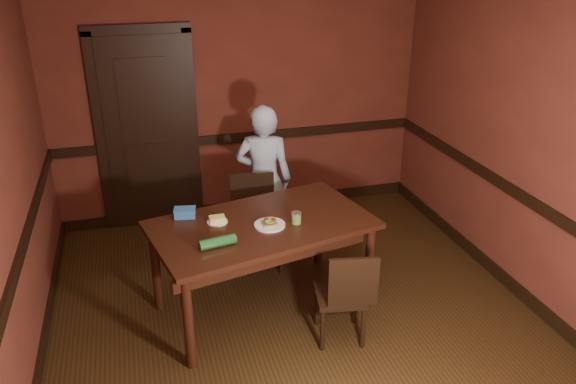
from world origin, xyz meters
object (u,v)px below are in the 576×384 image
dining_table (263,266)px  sandwich_plate (270,224)px  chair_far (260,224)px  sauce_jar (296,218)px  food_tub (185,213)px  cheese_saucer (217,220)px  chair_near (340,293)px  person (264,179)px

dining_table → sandwich_plate: bearing=-70.7°
chair_far → sauce_jar: 0.89m
sandwich_plate → food_tub: 0.72m
sandwich_plate → sauce_jar: (0.22, -0.01, 0.03)m
dining_table → cheese_saucer: size_ratio=10.49×
chair_near → food_tub: size_ratio=4.12×
dining_table → chair_near: size_ratio=2.18×
food_tub → chair_near: bearing=-27.1°
sandwich_plate → cheese_saucer: sandwich_plate is taller
sauce_jar → cheese_saucer: size_ratio=0.58×
dining_table → sandwich_plate: sandwich_plate is taller
dining_table → chair_far: 0.70m
person → food_tub: bearing=59.5°
sandwich_plate → chair_near: bearing=-46.6°
chair_near → person: (-0.22, 1.56, 0.35)m
person → sandwich_plate: 1.12m
person → food_tub: size_ratio=7.71×
cheese_saucer → dining_table: bearing=-16.1°
person → cheese_saucer: (-0.61, -0.92, 0.09)m
person → food_tub: (-0.85, -0.75, 0.11)m
person → sauce_jar: 1.11m
chair_far → person: 0.47m
food_tub → person: bearing=51.5°
dining_table → sauce_jar: bearing=-30.9°
sauce_jar → chair_near: bearing=-63.8°
chair_near → cheese_saucer: 1.14m
dining_table → person: person is taller
dining_table → food_tub: bearing=142.7°
dining_table → chair_far: bearing=66.1°
chair_near → sandwich_plate: sandwich_plate is taller
cheese_saucer → food_tub: 0.29m
person → sauce_jar: person is taller
dining_table → chair_near: 0.73m
food_tub → dining_table: bearing=-14.9°
chair_far → sandwich_plate: 0.86m
chair_far → dining_table: bearing=-93.1°
chair_far → cheese_saucer: bearing=-121.2°
chair_near → sauce_jar: sauce_jar is taller
dining_table → chair_far: size_ratio=1.96×
sauce_jar → cheese_saucer: sauce_jar is taller
chair_far → sandwich_plate: (-0.09, -0.76, 0.39)m
sandwich_plate → dining_table: bearing=121.7°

